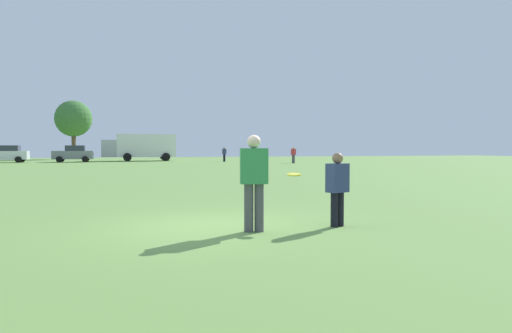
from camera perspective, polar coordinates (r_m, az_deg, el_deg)
The scene contains 11 objects.
ground_plane at distance 9.42m, azimuth -5.23°, elevation -7.20°, with size 140.81×140.81×0.00m, color #6B9347.
player_thrower at distance 8.62m, azimuth -0.25°, elevation -1.33°, with size 0.55×0.38×1.79m.
player_defender at distance 9.35m, azimuth 9.87°, elevation -2.27°, with size 0.50×0.39×1.46m.
frisbee at distance 9.14m, azimuth 4.66°, elevation -0.98°, with size 0.27×0.27×0.07m.
traffic_cone at distance 16.99m, azimuth 10.00°, elevation -2.22°, with size 0.32×0.32×0.48m.
parked_car_center at distance 56.25m, azimuth -28.01°, elevation 1.37°, with size 4.24×2.29×1.82m.
parked_car_mid_right at distance 55.04m, azimuth -21.30°, elevation 1.47°, with size 4.24×2.29×1.82m.
box_truck at distance 57.64m, azimuth -13.83°, elevation 2.41°, with size 8.55×3.14×3.18m.
bystander_sideline_watcher at distance 47.64m, azimuth 4.57°, elevation 1.54°, with size 0.47×0.53×1.67m.
bystander_far_jogger at distance 52.69m, azimuth -3.88°, elevation 1.61°, with size 0.39×0.52×1.67m.
tree_east_birch at distance 69.58m, azimuth -21.32°, elevation 5.42°, with size 4.97×4.97×8.08m.
Camera 1 is at (-1.94, -9.08, 1.55)m, focal length 32.90 mm.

